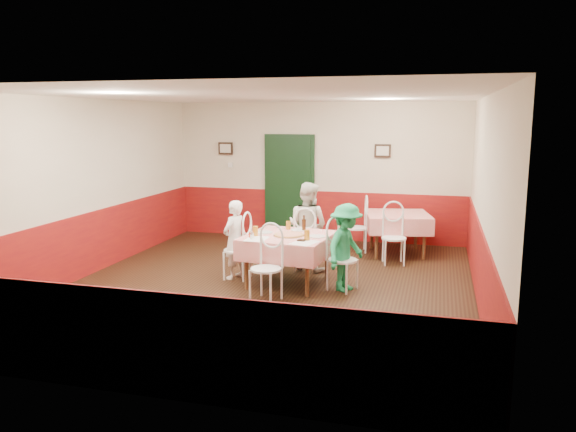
% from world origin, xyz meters
% --- Properties ---
extents(floor, '(7.00, 7.00, 0.00)m').
position_xyz_m(floor, '(0.00, 0.00, 0.00)').
color(floor, black).
rests_on(floor, ground).
extents(ceiling, '(7.00, 7.00, 0.00)m').
position_xyz_m(ceiling, '(0.00, 0.00, 2.80)').
color(ceiling, white).
rests_on(ceiling, back_wall).
extents(back_wall, '(6.00, 0.10, 2.80)m').
position_xyz_m(back_wall, '(0.00, 3.50, 1.40)').
color(back_wall, beige).
rests_on(back_wall, ground).
extents(front_wall, '(6.00, 0.10, 2.80)m').
position_xyz_m(front_wall, '(0.00, -3.50, 1.40)').
color(front_wall, beige).
rests_on(front_wall, ground).
extents(left_wall, '(0.10, 7.00, 2.80)m').
position_xyz_m(left_wall, '(-3.00, 0.00, 1.40)').
color(left_wall, beige).
rests_on(left_wall, ground).
extents(right_wall, '(0.10, 7.00, 2.80)m').
position_xyz_m(right_wall, '(3.00, 0.00, 1.40)').
color(right_wall, beige).
rests_on(right_wall, ground).
extents(wainscot_back, '(6.00, 0.03, 1.00)m').
position_xyz_m(wainscot_back, '(0.00, 3.48, 0.50)').
color(wainscot_back, maroon).
rests_on(wainscot_back, ground).
extents(wainscot_front, '(6.00, 0.03, 1.00)m').
position_xyz_m(wainscot_front, '(0.00, -3.48, 0.50)').
color(wainscot_front, maroon).
rests_on(wainscot_front, ground).
extents(wainscot_left, '(0.03, 7.00, 1.00)m').
position_xyz_m(wainscot_left, '(-2.98, 0.00, 0.50)').
color(wainscot_left, maroon).
rests_on(wainscot_left, ground).
extents(wainscot_right, '(0.03, 7.00, 1.00)m').
position_xyz_m(wainscot_right, '(2.98, 0.00, 0.50)').
color(wainscot_right, maroon).
rests_on(wainscot_right, ground).
extents(door, '(0.96, 0.06, 2.10)m').
position_xyz_m(door, '(-0.60, 3.45, 1.05)').
color(door, black).
rests_on(door, ground).
extents(picture_left, '(0.32, 0.03, 0.26)m').
position_xyz_m(picture_left, '(-2.00, 3.45, 1.85)').
color(picture_left, black).
rests_on(picture_left, back_wall).
extents(picture_right, '(0.32, 0.03, 0.26)m').
position_xyz_m(picture_right, '(1.30, 3.45, 1.85)').
color(picture_right, black).
rests_on(picture_right, back_wall).
extents(thermostat, '(0.10, 0.03, 0.10)m').
position_xyz_m(thermostat, '(-1.90, 3.45, 1.50)').
color(thermostat, white).
rests_on(thermostat, back_wall).
extents(main_table, '(1.34, 1.34, 0.77)m').
position_xyz_m(main_table, '(0.25, 0.21, 0.38)').
color(main_table, red).
rests_on(main_table, ground).
extents(second_table, '(1.33, 1.33, 0.77)m').
position_xyz_m(second_table, '(1.69, 2.58, 0.38)').
color(second_table, red).
rests_on(second_table, ground).
extents(chair_left, '(0.44, 0.44, 0.90)m').
position_xyz_m(chair_left, '(-0.60, 0.29, 0.45)').
color(chair_left, white).
rests_on(chair_left, ground).
extents(chair_right, '(0.54, 0.54, 0.90)m').
position_xyz_m(chair_right, '(1.09, 0.12, 0.45)').
color(chair_right, white).
rests_on(chair_right, ground).
extents(chair_far, '(0.45, 0.45, 0.90)m').
position_xyz_m(chair_far, '(0.33, 1.05, 0.45)').
color(chair_far, white).
rests_on(chair_far, ground).
extents(chair_near, '(0.50, 0.50, 0.90)m').
position_xyz_m(chair_near, '(0.16, -0.64, 0.45)').
color(chair_near, white).
rests_on(chair_near, ground).
extents(chair_second_a, '(0.50, 0.50, 0.90)m').
position_xyz_m(chair_second_a, '(0.94, 2.58, 0.45)').
color(chair_second_a, white).
rests_on(chair_second_a, ground).
extents(chair_second_b, '(0.50, 0.50, 0.90)m').
position_xyz_m(chair_second_b, '(1.69, 1.83, 0.45)').
color(chair_second_b, white).
rests_on(chair_second_b, ground).
extents(pizza, '(0.48, 0.48, 0.03)m').
position_xyz_m(pizza, '(0.27, 0.16, 0.77)').
color(pizza, '#B74723').
rests_on(pizza, main_table).
extents(plate_left, '(0.27, 0.27, 0.01)m').
position_xyz_m(plate_left, '(-0.14, 0.27, 0.77)').
color(plate_left, white).
rests_on(plate_left, main_table).
extents(plate_right, '(0.27, 0.27, 0.01)m').
position_xyz_m(plate_right, '(0.69, 0.19, 0.77)').
color(plate_right, white).
rests_on(plate_right, main_table).
extents(plate_far, '(0.27, 0.27, 0.01)m').
position_xyz_m(plate_far, '(0.32, 0.60, 0.77)').
color(plate_far, white).
rests_on(plate_far, main_table).
extents(glass_a, '(0.09, 0.09, 0.15)m').
position_xyz_m(glass_a, '(-0.20, 0.02, 0.83)').
color(glass_a, '#BF7219').
rests_on(glass_a, main_table).
extents(glass_b, '(0.09, 0.09, 0.15)m').
position_xyz_m(glass_b, '(0.60, -0.08, 0.84)').
color(glass_b, '#BF7219').
rests_on(glass_b, main_table).
extents(glass_c, '(0.08, 0.08, 0.13)m').
position_xyz_m(glass_c, '(0.14, 0.62, 0.83)').
color(glass_c, '#BF7219').
rests_on(glass_c, main_table).
extents(beer_bottle, '(0.07, 0.07, 0.22)m').
position_xyz_m(beer_bottle, '(0.40, 0.57, 0.87)').
color(beer_bottle, '#381C0A').
rests_on(beer_bottle, main_table).
extents(shaker_a, '(0.04, 0.04, 0.09)m').
position_xyz_m(shaker_a, '(-0.19, -0.14, 0.81)').
color(shaker_a, silver).
rests_on(shaker_a, main_table).
extents(shaker_b, '(0.04, 0.04, 0.09)m').
position_xyz_m(shaker_b, '(-0.18, -0.22, 0.81)').
color(shaker_b, silver).
rests_on(shaker_b, main_table).
extents(shaker_c, '(0.04, 0.04, 0.09)m').
position_xyz_m(shaker_c, '(-0.24, -0.11, 0.81)').
color(shaker_c, '#B23319').
rests_on(shaker_c, main_table).
extents(menu_left, '(0.32, 0.41, 0.00)m').
position_xyz_m(menu_left, '(-0.12, -0.17, 0.76)').
color(menu_left, white).
rests_on(menu_left, main_table).
extents(menu_right, '(0.41, 0.47, 0.00)m').
position_xyz_m(menu_right, '(0.61, -0.23, 0.76)').
color(menu_right, white).
rests_on(menu_right, main_table).
extents(wallet, '(0.12, 0.10, 0.02)m').
position_xyz_m(wallet, '(0.54, -0.14, 0.77)').
color(wallet, black).
rests_on(wallet, main_table).
extents(diner_left, '(0.42, 0.52, 1.24)m').
position_xyz_m(diner_left, '(-0.65, 0.30, 0.62)').
color(diner_left, gray).
rests_on(diner_left, ground).
extents(diner_far, '(0.84, 0.74, 1.46)m').
position_xyz_m(diner_far, '(0.34, 1.10, 0.73)').
color(diner_far, gray).
rests_on(diner_far, ground).
extents(diner_right, '(0.74, 0.94, 1.28)m').
position_xyz_m(diner_right, '(1.14, 0.12, 0.64)').
color(diner_right, gray).
rests_on(diner_right, ground).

